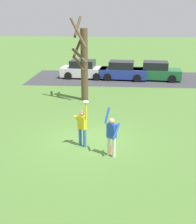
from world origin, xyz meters
The scene contains 10 objects.
ground_plane centered at (0.00, 0.00, 0.00)m, with size 120.00×120.00×0.00m, color #4C7533.
person_catcher centered at (-0.22, -0.51, 0.98)m, with size 0.58×0.53×2.08m.
person_defender centered at (1.08, -1.35, 0.98)m, with size 0.65×0.62×2.04m.
frisbee_disc centered at (-0.03, -0.63, 2.09)m, with size 0.24×0.24×0.02m, color white.
parked_car_white centered at (-1.87, 13.54, 0.73)m, with size 4.25×2.34×1.59m.
parked_car_blue centered at (1.61, 13.20, 0.73)m, with size 4.25×2.34×1.59m.
parked_car_green centered at (4.52, 13.18, 0.73)m, with size 4.25×2.34×1.59m.
parking_strip centered at (1.49, 13.54, 0.00)m, with size 16.11×6.40×0.01m, color #38383D.
bare_tree_tall centered at (-1.02, 6.56, 2.58)m, with size 1.19×1.64×5.41m.
field_cone_orange centered at (1.07, -0.99, 0.16)m, with size 0.26×0.26×0.32m, color orange.
Camera 1 is at (1.35, -12.10, 5.62)m, focal length 46.48 mm.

